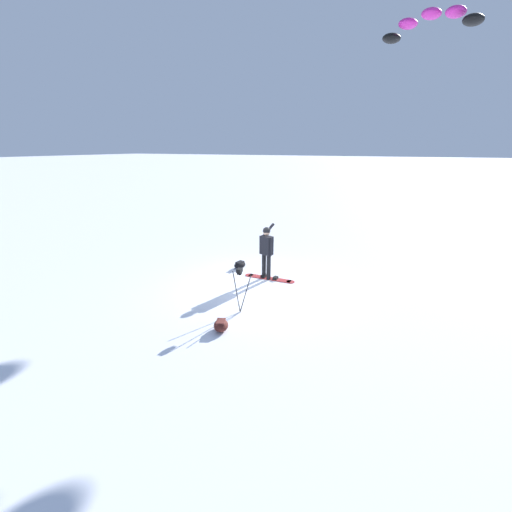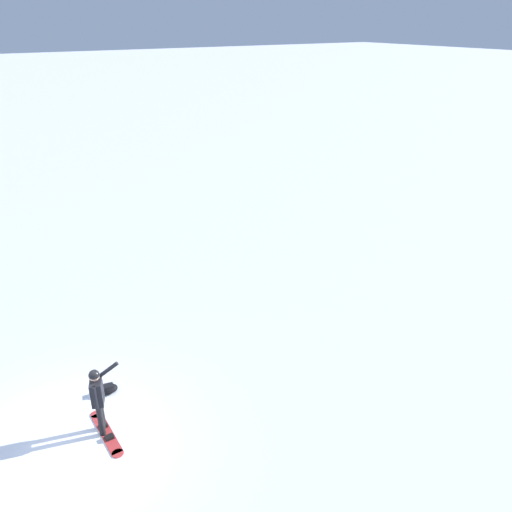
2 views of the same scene
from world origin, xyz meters
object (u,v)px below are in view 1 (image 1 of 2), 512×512
snowboarder (267,247)px  gear_bag_large (240,265)px  camera_tripod (240,281)px  snowboard (269,278)px  traction_kite (430,22)px  gear_bag_small (221,325)px

snowboarder → gear_bag_large: snowboarder is taller
gear_bag_large → camera_tripod: bearing=117.8°
snowboard → traction_kite: bearing=-109.4°
gear_bag_large → camera_tripod: 3.52m
snowboard → gear_bag_small: (-0.23, 3.58, 0.12)m
snowboard → gear_bag_small: bearing=93.7°
snowboard → camera_tripod: size_ratio=1.41×
gear_bag_large → snowboarder: bearing=158.3°
snowboarder → camera_tripod: snowboarder is taller
snowboarder → gear_bag_small: bearing=95.4°
snowboard → gear_bag_small: 3.59m
gear_bag_large → gear_bag_small: 4.37m
snowboarder → camera_tripod: size_ratio=1.44×
snowboarder → gear_bag_small: snowboarder is taller
gear_bag_small → camera_tripod: bearing=-89.2°
camera_tripod → traction_kite: bearing=-104.9°
snowboarder → snowboard: size_ratio=1.02×
traction_kite → gear_bag_large: (5.09, 10.04, -9.74)m
traction_kite → gear_bag_small: (3.47, 14.10, -9.73)m
snowboarder → gear_bag_large: 1.69m
snowboarder → traction_kite: traction_kite is taller
traction_kite → gear_bag_large: bearing=63.1°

